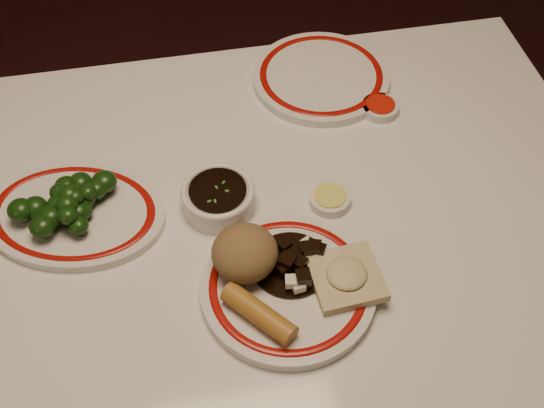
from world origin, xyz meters
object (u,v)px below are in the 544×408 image
(broccoli_pile, at_px, (67,202))
(soy_bowl, at_px, (218,199))
(main_plate, at_px, (288,287))
(stirfry_heap, at_px, (293,263))
(dining_table, at_px, (243,276))
(rice_mound, at_px, (245,253))
(broccoli_plate, at_px, (74,214))
(spring_roll, at_px, (259,313))
(fried_wonton, at_px, (346,276))

(broccoli_pile, distance_m, soy_bowl, 0.22)
(main_plate, height_order, stirfry_heap, stirfry_heap)
(dining_table, height_order, rice_mound, rice_mound)
(broccoli_plate, distance_m, soy_bowl, 0.22)
(rice_mound, xyz_separation_m, spring_roll, (0.00, -0.09, -0.02))
(main_plate, xyz_separation_m, spring_roll, (-0.05, -0.05, 0.02))
(rice_mound, relative_size, fried_wonton, 0.92)
(main_plate, xyz_separation_m, broccoli_plate, (-0.29, 0.19, -0.00))
(spring_roll, distance_m, broccoli_plate, 0.34)
(main_plate, relative_size, broccoli_plate, 0.85)
(spring_roll, distance_m, broccoli_pile, 0.34)
(fried_wonton, height_order, soy_bowl, fried_wonton)
(main_plate, height_order, soy_bowl, soy_bowl)
(rice_mound, distance_m, broccoli_plate, 0.29)
(broccoli_plate, bearing_deg, fried_wonton, -28.14)
(spring_roll, xyz_separation_m, broccoli_pile, (-0.25, 0.24, 0.01))
(broccoli_plate, relative_size, soy_bowl, 2.97)
(main_plate, bearing_deg, soy_bowl, 113.47)
(dining_table, xyz_separation_m, fried_wonton, (0.13, -0.11, 0.12))
(dining_table, relative_size, spring_roll, 10.80)
(broccoli_plate, bearing_deg, stirfry_heap, -28.19)
(spring_roll, relative_size, broccoli_pile, 0.69)
(soy_bowl, bearing_deg, broccoli_plate, 174.60)
(rice_mound, bearing_deg, fried_wonton, -20.46)
(broccoli_plate, distance_m, broccoli_pile, 0.03)
(main_plate, bearing_deg, spring_roll, -137.25)
(broccoli_pile, bearing_deg, fried_wonton, -28.03)
(stirfry_heap, relative_size, broccoli_pile, 0.73)
(spring_roll, distance_m, soy_bowl, 0.22)
(rice_mound, bearing_deg, broccoli_pile, 148.21)
(main_plate, xyz_separation_m, soy_bowl, (-0.07, 0.17, 0.01))
(broccoli_pile, bearing_deg, stirfry_heap, -28.05)
(fried_wonton, bearing_deg, soy_bowl, 130.67)
(rice_mound, height_order, broccoli_pile, rice_mound)
(spring_roll, relative_size, stirfry_heap, 0.95)
(dining_table, height_order, soy_bowl, soy_bowl)
(dining_table, bearing_deg, spring_roll, -89.49)
(spring_roll, height_order, soy_bowl, spring_roll)
(rice_mound, distance_m, soy_bowl, 0.13)
(stirfry_heap, bearing_deg, main_plate, -114.21)
(main_plate, distance_m, fried_wonton, 0.08)
(rice_mound, height_order, soy_bowl, rice_mound)
(rice_mound, height_order, stirfry_heap, rice_mound)
(fried_wonton, xyz_separation_m, broccoli_plate, (-0.37, 0.20, -0.02))
(spring_roll, relative_size, soy_bowl, 1.00)
(fried_wonton, bearing_deg, rice_mound, 159.54)
(spring_roll, bearing_deg, rice_mound, 52.49)
(dining_table, relative_size, broccoli_pile, 7.43)
(dining_table, xyz_separation_m, rice_mound, (-0.00, -0.06, 0.14))
(main_plate, distance_m, soy_bowl, 0.19)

